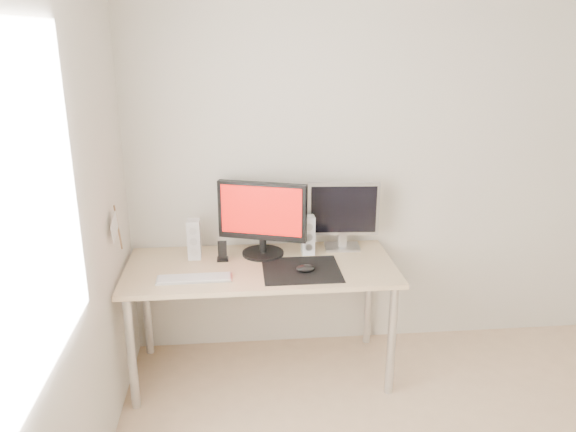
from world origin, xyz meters
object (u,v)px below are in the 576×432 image
mouse (306,268)px  keyboard (194,278)px  main_monitor (262,216)px  phone_dock (223,255)px  desk (261,277)px  speaker_left (194,239)px  second_monitor (343,212)px  speaker_right (308,235)px

mouse → keyboard: size_ratio=0.27×
mouse → main_monitor: (-0.23, 0.29, 0.23)m
keyboard → phone_dock: bearing=59.9°
desk → speaker_left: size_ratio=6.53×
main_monitor → phone_dock: size_ratio=4.34×
phone_dock → speaker_left: bearing=162.3°
second_monitor → phone_dock: 0.80m
keyboard → phone_dock: (0.15, 0.27, 0.03)m
second_monitor → desk: bearing=-156.9°
speaker_right → main_monitor: bearing=179.6°
mouse → speaker_left: 0.71m
mouse → phone_dock: 0.53m
second_monitor → speaker_left: second_monitor is taller
desk → speaker_left: 0.47m
mouse → keyboard: mouse is taller
mouse → keyboard: bearing=-176.1°
speaker_right → phone_dock: 0.54m
desk → second_monitor: 0.66m
desk → speaker_right: (0.30, 0.16, 0.20)m
desk → main_monitor: 0.37m
desk → main_monitor: bearing=82.9°
speaker_left → phone_dock: size_ratio=1.98×
mouse → second_monitor: size_ratio=0.25×
main_monitor → speaker_left: size_ratio=2.19×
desk → main_monitor: (0.02, 0.16, 0.33)m
speaker_left → mouse: bearing=-23.2°
speaker_left → main_monitor: bearing=1.2°
desk → speaker_right: speaker_right is taller
speaker_right → mouse: bearing=-100.1°
mouse → speaker_left: (-0.65, 0.28, 0.10)m
main_monitor → phone_dock: bearing=-165.5°
desk → speaker_right: 0.40m
speaker_right → keyboard: 0.77m
mouse → keyboard: 0.64m
speaker_left → keyboard: speaker_left is taller
desk → keyboard: (-0.38, -0.17, 0.09)m
desk → phone_dock: phone_dock is taller
phone_dock → keyboard: bearing=-120.1°
main_monitor → phone_dock: main_monitor is taller
desk → mouse: bearing=-26.7°
second_monitor → phone_dock: second_monitor is taller
mouse → keyboard: (-0.63, -0.04, -0.02)m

